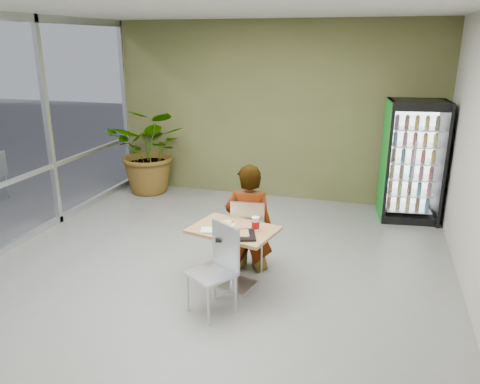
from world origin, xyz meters
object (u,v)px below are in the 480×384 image
Objects in this scene: chair_near at (218,262)px; beverage_fridge at (412,161)px; dining_table at (234,245)px; potted_plant at (151,150)px; seated_woman at (249,228)px; cafeteria_tray at (235,235)px; chair_far at (249,229)px; soda_cup at (256,224)px.

beverage_fridge is (2.09, 3.52, 0.41)m from chair_near.
potted_plant is (-2.63, 3.11, 0.29)m from dining_table.
seated_woman reaches higher than dining_table.
cafeteria_tray is at bearing 104.92° from chair_near.
chair_near is (-0.06, -1.00, 0.01)m from chair_far.
beverage_fridge is (2.08, 2.99, 0.44)m from dining_table.
beverage_fridge reaches higher than chair_far.
chair_near is 5.91× the size of soda_cup.
potted_plant is at bearing -50.81° from chair_far.
chair_far is at bearing 93.11° from cafeteria_tray.
soda_cup reaches higher than dining_table.
seated_woman is 3.24m from beverage_fridge.
cafeteria_tray is at bearing -129.35° from beverage_fridge.
cafeteria_tray is (0.09, -0.22, 0.23)m from dining_table.
chair_far is at bearing -44.54° from potted_plant.
beverage_fridge is 4.72m from potted_plant.
soda_cup is 0.08× the size of beverage_fridge.
beverage_fridge is at bearing 58.16° from cafeteria_tray.
chair_near is 4.11m from beverage_fridge.
chair_far reaches higher than soda_cup.
potted_plant is at bearing 171.05° from beverage_fridge.
potted_plant is (-4.72, 0.12, -0.15)m from beverage_fridge.
seated_woman is 3.81× the size of cafeteria_tray.
soda_cup is 0.29m from cafeteria_tray.
chair_near is at bearing -128.23° from beverage_fridge.
chair_near is at bearing 81.20° from seated_woman.
beverage_fridge is at bearing 58.61° from soda_cup.
chair_far is 3.77m from potted_plant.
cafeteria_tray is (0.09, 0.31, 0.19)m from chair_near.
chair_far is (0.05, 0.47, 0.02)m from dining_table.
potted_plant reaches higher than soda_cup.
potted_plant is (-2.72, 3.33, 0.06)m from cafeteria_tray.
dining_table is 1.14× the size of chair_far.
chair_far is 2.14× the size of cafeteria_tray.
dining_table is 0.66× the size of potted_plant.
soda_cup is at bearing 52.71° from cafeteria_tray.
chair_far reaches higher than dining_table.
chair_near is 0.57× the size of seated_woman.
soda_cup is (0.26, 0.01, 0.29)m from dining_table.
seated_woman is 0.77m from cafeteria_tray.
chair_near is at bearing 80.44° from chair_far.
cafeteria_tray is at bearing -67.84° from dining_table.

